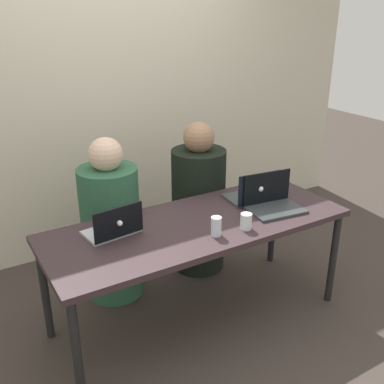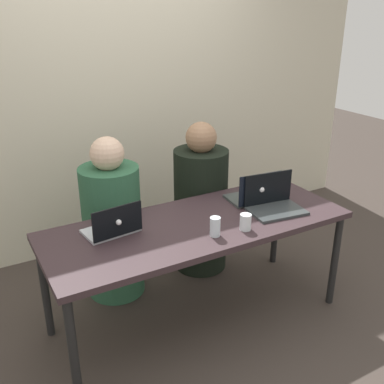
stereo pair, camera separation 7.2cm
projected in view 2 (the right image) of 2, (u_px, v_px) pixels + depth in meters
The scene contains 10 objects.
ground_plane at pixel (197, 317), 3.11m from camera, with size 12.00×12.00×0.00m, color #3E352F.
back_wall at pixel (114, 92), 3.72m from camera, with size 5.06×0.10×2.67m, color beige.
desk at pixel (198, 231), 2.85m from camera, with size 1.95×0.75×0.73m.
person_on_left at pixel (113, 227), 3.21m from camera, with size 0.45×0.45×1.20m.
person_on_right at pixel (201, 205), 3.54m from camera, with size 0.44×0.44×1.21m.
laptop_back_left at pixel (113, 227), 2.67m from camera, with size 0.34×0.25×0.20m.
laptop_back_right at pixel (254, 195), 3.12m from camera, with size 0.35×0.29×0.23m.
laptop_front_right at pixel (274, 203), 2.99m from camera, with size 0.38×0.30×0.24m.
water_glass_right at pixel (245, 223), 2.72m from camera, with size 0.07×0.07×0.10m.
water_glass_center at pixel (216, 228), 2.65m from camera, with size 0.06×0.06×0.12m.
Camera 2 is at (-1.28, -2.20, 1.99)m, focal length 42.00 mm.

